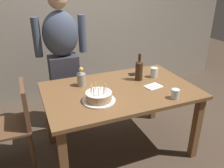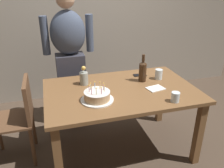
{
  "view_description": "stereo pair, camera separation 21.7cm",
  "coord_description": "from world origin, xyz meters",
  "px_view_note": "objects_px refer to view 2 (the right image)",
  "views": [
    {
      "loc": [
        -0.86,
        -1.9,
        1.74
      ],
      "look_at": [
        -0.11,
        -0.06,
        0.84
      ],
      "focal_mm": 36.92,
      "sensor_mm": 36.0,
      "label": 1
    },
    {
      "loc": [
        -0.66,
        -1.97,
        1.74
      ],
      "look_at": [
        -0.11,
        -0.06,
        0.84
      ],
      "focal_mm": 36.92,
      "sensor_mm": 36.0,
      "label": 2
    }
  ],
  "objects_px": {
    "water_glass_far": "(159,74)",
    "cell_phone": "(140,75)",
    "wine_bottle": "(143,71)",
    "water_glass_near": "(175,97)",
    "flower_vase": "(84,77)",
    "person_man_bearded": "(70,58)",
    "dining_chair": "(20,114)",
    "napkin_stack": "(156,88)",
    "birthday_cake": "(97,96)"
  },
  "relations": [
    {
      "from": "birthday_cake",
      "to": "dining_chair",
      "type": "relative_size",
      "value": 0.34
    },
    {
      "from": "water_glass_far",
      "to": "cell_phone",
      "type": "bearing_deg",
      "value": 136.06
    },
    {
      "from": "flower_vase",
      "to": "wine_bottle",
      "type": "bearing_deg",
      "value": -8.05
    },
    {
      "from": "water_glass_near",
      "to": "cell_phone",
      "type": "relative_size",
      "value": 0.63
    },
    {
      "from": "napkin_stack",
      "to": "person_man_bearded",
      "type": "height_order",
      "value": "person_man_bearded"
    },
    {
      "from": "wine_bottle",
      "to": "flower_vase",
      "type": "xyz_separation_m",
      "value": [
        -0.62,
        0.09,
        -0.03
      ]
    },
    {
      "from": "water_glass_far",
      "to": "dining_chair",
      "type": "bearing_deg",
      "value": 178.65
    },
    {
      "from": "water_glass_far",
      "to": "cell_phone",
      "type": "distance_m",
      "value": 0.22
    },
    {
      "from": "water_glass_near",
      "to": "napkin_stack",
      "type": "height_order",
      "value": "water_glass_near"
    },
    {
      "from": "cell_phone",
      "to": "person_man_bearded",
      "type": "height_order",
      "value": "person_man_bearded"
    },
    {
      "from": "water_glass_far",
      "to": "flower_vase",
      "type": "height_order",
      "value": "flower_vase"
    },
    {
      "from": "dining_chair",
      "to": "wine_bottle",
      "type": "bearing_deg",
      "value": 88.28
    },
    {
      "from": "water_glass_near",
      "to": "dining_chair",
      "type": "bearing_deg",
      "value": 158.44
    },
    {
      "from": "water_glass_far",
      "to": "dining_chair",
      "type": "xyz_separation_m",
      "value": [
        -1.48,
        0.03,
        -0.28
      ]
    },
    {
      "from": "birthday_cake",
      "to": "dining_chair",
      "type": "xyz_separation_m",
      "value": [
        -0.72,
        0.33,
        -0.27
      ]
    },
    {
      "from": "flower_vase",
      "to": "person_man_bearded",
      "type": "xyz_separation_m",
      "value": [
        -0.08,
        0.52,
        0.05
      ]
    },
    {
      "from": "wine_bottle",
      "to": "cell_phone",
      "type": "bearing_deg",
      "value": 76.34
    },
    {
      "from": "water_glass_far",
      "to": "napkin_stack",
      "type": "height_order",
      "value": "water_glass_far"
    },
    {
      "from": "cell_phone",
      "to": "person_man_bearded",
      "type": "relative_size",
      "value": 0.09
    },
    {
      "from": "cell_phone",
      "to": "napkin_stack",
      "type": "bearing_deg",
      "value": -80.84
    },
    {
      "from": "birthday_cake",
      "to": "person_man_bearded",
      "type": "height_order",
      "value": "person_man_bearded"
    },
    {
      "from": "person_man_bearded",
      "to": "water_glass_near",
      "type": "bearing_deg",
      "value": 125.63
    },
    {
      "from": "wine_bottle",
      "to": "birthday_cake",
      "type": "bearing_deg",
      "value": -152.28
    },
    {
      "from": "birthday_cake",
      "to": "water_glass_far",
      "type": "relative_size",
      "value": 2.71
    },
    {
      "from": "person_man_bearded",
      "to": "birthday_cake",
      "type": "bearing_deg",
      "value": 98.42
    },
    {
      "from": "water_glass_near",
      "to": "wine_bottle",
      "type": "height_order",
      "value": "wine_bottle"
    },
    {
      "from": "person_man_bearded",
      "to": "dining_chair",
      "type": "xyz_separation_m",
      "value": [
        -0.59,
        -0.57,
        -0.36
      ]
    },
    {
      "from": "wine_bottle",
      "to": "person_man_bearded",
      "type": "height_order",
      "value": "person_man_bearded"
    },
    {
      "from": "flower_vase",
      "to": "water_glass_near",
      "type": "bearing_deg",
      "value": -39.68
    },
    {
      "from": "water_glass_far",
      "to": "wine_bottle",
      "type": "height_order",
      "value": "wine_bottle"
    },
    {
      "from": "birthday_cake",
      "to": "wine_bottle",
      "type": "distance_m",
      "value": 0.64
    },
    {
      "from": "person_man_bearded",
      "to": "dining_chair",
      "type": "distance_m",
      "value": 0.89
    },
    {
      "from": "water_glass_far",
      "to": "wine_bottle",
      "type": "bearing_deg",
      "value": -178.93
    },
    {
      "from": "birthday_cake",
      "to": "flower_vase",
      "type": "height_order",
      "value": "flower_vase"
    },
    {
      "from": "napkin_stack",
      "to": "flower_vase",
      "type": "height_order",
      "value": "flower_vase"
    },
    {
      "from": "napkin_stack",
      "to": "dining_chair",
      "type": "height_order",
      "value": "dining_chair"
    },
    {
      "from": "wine_bottle",
      "to": "person_man_bearded",
      "type": "bearing_deg",
      "value": 138.98
    },
    {
      "from": "birthday_cake",
      "to": "flower_vase",
      "type": "distance_m",
      "value": 0.39
    },
    {
      "from": "birthday_cake",
      "to": "flower_vase",
      "type": "relative_size",
      "value": 1.45
    },
    {
      "from": "cell_phone",
      "to": "person_man_bearded",
      "type": "distance_m",
      "value": 0.87
    },
    {
      "from": "dining_chair",
      "to": "cell_phone",
      "type": "bearing_deg",
      "value": 95.03
    },
    {
      "from": "water_glass_near",
      "to": "person_man_bearded",
      "type": "xyz_separation_m",
      "value": [
        -0.8,
        1.12,
        0.09
      ]
    },
    {
      "from": "water_glass_far",
      "to": "person_man_bearded",
      "type": "xyz_separation_m",
      "value": [
        -0.89,
        0.6,
        0.08
      ]
    },
    {
      "from": "dining_chair",
      "to": "water_glass_far",
      "type": "bearing_deg",
      "value": 88.65
    },
    {
      "from": "flower_vase",
      "to": "person_man_bearded",
      "type": "relative_size",
      "value": 0.12
    },
    {
      "from": "birthday_cake",
      "to": "person_man_bearded",
      "type": "bearing_deg",
      "value": 98.42
    },
    {
      "from": "water_glass_far",
      "to": "wine_bottle",
      "type": "relative_size",
      "value": 0.37
    },
    {
      "from": "water_glass_far",
      "to": "person_man_bearded",
      "type": "distance_m",
      "value": 1.08
    },
    {
      "from": "birthday_cake",
      "to": "napkin_stack",
      "type": "relative_size",
      "value": 1.79
    },
    {
      "from": "flower_vase",
      "to": "person_man_bearded",
      "type": "height_order",
      "value": "person_man_bearded"
    }
  ]
}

